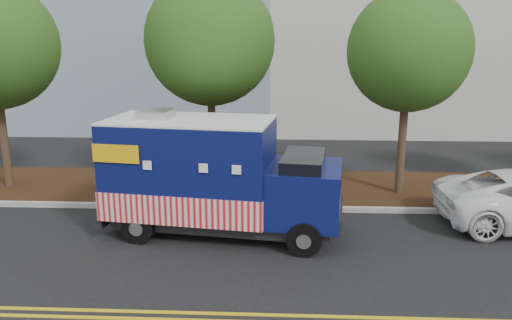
{
  "coord_description": "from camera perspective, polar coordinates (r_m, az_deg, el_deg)",
  "views": [
    {
      "loc": [
        2.5,
        -12.97,
        5.22
      ],
      "look_at": [
        1.85,
        0.6,
        1.79
      ],
      "focal_mm": 35.0,
      "sensor_mm": 36.0,
      "label": 1
    }
  ],
  "objects": [
    {
      "name": "centerline_far",
      "position": [
        10.09,
        -12.61,
        -17.3
      ],
      "size": [
        120.0,
        0.1,
        0.01
      ],
      "primitive_type": "cube",
      "color": "gold",
      "rests_on": "ground"
    },
    {
      "name": "curb",
      "position": [
        15.47,
        -6.75,
        -5.34
      ],
      "size": [
        120.0,
        0.18,
        0.15
      ],
      "primitive_type": "cube",
      "color": "#9E9E99",
      "rests_on": "ground"
    },
    {
      "name": "food_truck",
      "position": [
        13.26,
        -5.15,
        -2.19
      ],
      "size": [
        6.51,
        3.15,
        3.3
      ],
      "rotation": [
        0.0,
        0.0,
        -0.14
      ],
      "color": "black",
      "rests_on": "ground"
    },
    {
      "name": "tree_b",
      "position": [
        16.62,
        -5.29,
        13.39
      ],
      "size": [
        4.21,
        4.21,
        7.12
      ],
      "color": "#38281C",
      "rests_on": "ground"
    },
    {
      "name": "ground",
      "position": [
        14.2,
        -7.66,
        -7.51
      ],
      "size": [
        120.0,
        120.0,
        0.0
      ],
      "primitive_type": "plane",
      "color": "black",
      "rests_on": "ground"
    },
    {
      "name": "mulch_strip",
      "position": [
        17.43,
        -5.63,
        -3.05
      ],
      "size": [
        120.0,
        4.0,
        0.15
      ],
      "primitive_type": "cube",
      "color": "black",
      "rests_on": "ground"
    },
    {
      "name": "tree_c",
      "position": [
        16.41,
        17.04,
        11.83
      ],
      "size": [
        3.8,
        3.8,
        6.63
      ],
      "color": "#38281C",
      "rests_on": "ground"
    },
    {
      "name": "centerline_near",
      "position": [
        10.3,
        -12.23,
        -16.59
      ],
      "size": [
        120.0,
        0.1,
        0.01
      ],
      "primitive_type": "cube",
      "color": "gold",
      "rests_on": "ground"
    },
    {
      "name": "sign_post",
      "position": [
        15.87,
        -14.95,
        -0.97
      ],
      "size": [
        0.06,
        0.06,
        2.4
      ],
      "primitive_type": "cube",
      "color": "#473828",
      "rests_on": "ground"
    }
  ]
}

